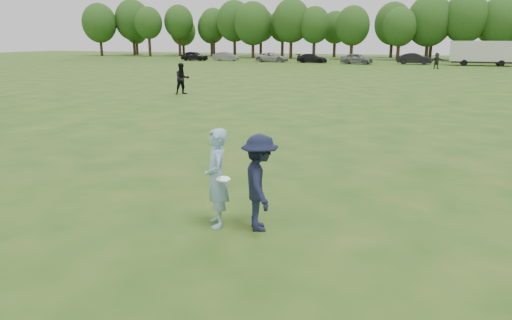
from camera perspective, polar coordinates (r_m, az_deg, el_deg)
The scene contains 14 objects.
ground at distance 9.34m, azimuth -0.43°, elevation -7.45°, with size 200.00×200.00×0.00m, color #234F16.
thrower at distance 8.79m, azimuth -4.96°, elevation -2.27°, with size 0.70×0.46×1.93m, color #8FBADD.
defender at distance 8.60m, azimuth 0.47°, elevation -2.87°, with size 1.20×0.69×1.86m, color #171B33.
player_far_a at distance 30.52m, azimuth -9.21°, elevation 9.99°, with size 0.98×0.76×2.01m, color black.
player_far_d at distance 59.65m, azimuth 21.66°, elevation 11.46°, with size 1.76×0.56×1.90m, color #282828.
car_a at distance 76.77m, azimuth -7.71°, elevation 12.77°, with size 1.79×4.46×1.52m, color black.
car_b at distance 75.88m, azimuth -3.82°, elevation 12.80°, with size 1.47×4.22×1.39m, color slate.
car_c at distance 71.93m, azimuth 2.04°, elevation 12.71°, with size 2.36×5.12×1.42m, color #A1A0A5.
car_d at distance 70.04m, azimuth 7.01°, elevation 12.51°, with size 1.83×4.51×1.31m, color black.
car_e at distance 67.36m, azimuth 12.47°, elevation 12.27°, with size 1.80×4.47×1.52m, color slate.
car_f at distance 68.98m, azimuth 19.22°, elevation 11.87°, with size 1.63×4.68×1.54m, color black.
disc_in_play at distance 8.50m, azimuth -4.12°, elevation -2.39°, with size 0.33×0.33×0.06m.
cargo_trailer at distance 68.83m, azimuth 26.49°, elevation 11.98°, with size 9.00×2.75×3.20m.
treeline at distance 85.02m, azimuth 20.84°, elevation 15.88°, with size 130.35×18.39×11.74m.
Camera 1 is at (3.04, -8.08, 3.57)m, focal length 32.00 mm.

